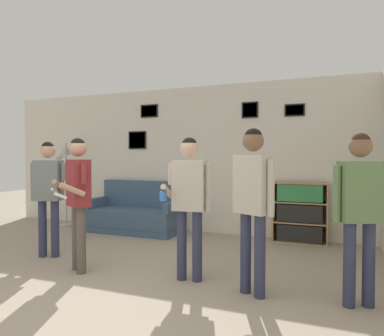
# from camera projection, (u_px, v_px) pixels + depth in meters

# --- Properties ---
(ground_plane) EXTENTS (20.00, 20.00, 0.00)m
(ground_plane) POSITION_uv_depth(u_px,v_px,m) (56.00, 312.00, 3.05)
(ground_plane) COLOR gray
(wall_back) EXTENTS (8.48, 0.08, 2.70)m
(wall_back) POSITION_uv_depth(u_px,v_px,m) (197.00, 159.00, 6.40)
(wall_back) COLOR silver
(wall_back) RESTS_ON ground_plane
(couch) EXTENTS (1.75, 0.80, 0.93)m
(couch) POSITION_uv_depth(u_px,v_px,m) (135.00, 215.00, 6.44)
(couch) COLOR #3D5670
(couch) RESTS_ON ground_plane
(bookshelf) EXTENTS (0.85, 0.30, 0.98)m
(bookshelf) POSITION_uv_depth(u_px,v_px,m) (300.00, 213.00, 5.55)
(bookshelf) COLOR #A87F51
(bookshelf) RESTS_ON ground_plane
(floor_lamp) EXTENTS (0.38, 0.42, 1.71)m
(floor_lamp) POSITION_uv_depth(u_px,v_px,m) (66.00, 162.00, 6.91)
(floor_lamp) COLOR #ADA89E
(floor_lamp) RESTS_ON ground_plane
(person_player_foreground_left) EXTENTS (0.56, 0.41, 1.60)m
(person_player_foreground_left) POSITION_uv_depth(u_px,v_px,m) (48.00, 187.00, 4.73)
(person_player_foreground_left) COLOR #2D334C
(person_player_foreground_left) RESTS_ON ground_plane
(person_player_foreground_center) EXTENTS (0.43, 0.59, 1.62)m
(person_player_foreground_center) POSITION_uv_depth(u_px,v_px,m) (78.00, 190.00, 4.11)
(person_player_foreground_center) COLOR brown
(person_player_foreground_center) RESTS_ON ground_plane
(person_watcher_holding_cup) EXTENTS (0.50, 0.44, 1.61)m
(person_watcher_holding_cup) POSITION_uv_depth(u_px,v_px,m) (189.00, 193.00, 3.81)
(person_watcher_holding_cup) COLOR #2D334C
(person_watcher_holding_cup) RESTS_ON ground_plane
(person_spectator_near_bookshelf) EXTENTS (0.45, 0.34, 1.67)m
(person_spectator_near_bookshelf) POSITION_uv_depth(u_px,v_px,m) (253.00, 193.00, 3.40)
(person_spectator_near_bookshelf) COLOR #2D334C
(person_spectator_near_bookshelf) RESTS_ON ground_plane
(person_spectator_far_right) EXTENTS (0.47, 0.32, 1.60)m
(person_spectator_far_right) POSITION_uv_depth(u_px,v_px,m) (360.00, 201.00, 3.13)
(person_spectator_far_right) COLOR #2D334C
(person_spectator_far_right) RESTS_ON ground_plane
(bottle_on_floor) EXTENTS (0.06, 0.06, 0.22)m
(bottle_on_floor) POSITION_uv_depth(u_px,v_px,m) (81.00, 232.00, 5.93)
(bottle_on_floor) COLOR #3D6638
(bottle_on_floor) RESTS_ON ground_plane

